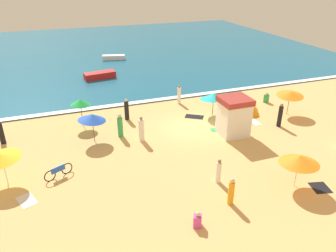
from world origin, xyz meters
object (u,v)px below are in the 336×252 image
beachgoer_2 (198,220)px  small_boat_1 (114,57)px  beachgoer_3 (219,172)px  beachgoer_8 (280,116)px  beach_umbrella_5 (1,156)px  beach_umbrella_3 (214,96)px  beach_umbrella_2 (92,117)px  lifeguard_cabana (234,116)px  beachgoer_10 (120,126)px  beach_tent (249,108)px  beachgoer_1 (179,95)px  beachgoer_12 (127,110)px  beach_umbrella_0 (80,102)px  beachgoer_11 (141,130)px  small_boat_0 (100,75)px  beachgoer_9 (231,192)px  beach_umbrella_1 (299,160)px  beachgoer_7 (266,98)px  parked_bicycle (59,171)px  beachgoer_0 (1,132)px  beach_umbrella_4 (290,94)px

beachgoer_2 → small_boat_1: beachgoer_2 is taller
beachgoer_3 → beachgoer_8: beachgoer_8 is taller
beach_umbrella_5 → beachgoer_2: size_ratio=3.49×
beachgoer_2 → beach_umbrella_3: bearing=60.1°
beach_umbrella_3 → beach_umbrella_2: bearing=-173.3°
lifeguard_cabana → beachgoer_2: (-6.45, -7.92, -1.11)m
beachgoer_10 → beach_umbrella_5: bearing=-155.1°
beach_tent → beachgoer_1: bearing=138.0°
beach_umbrella_5 → beachgoer_12: (8.55, 6.21, -0.95)m
beach_umbrella_0 → beachgoer_11: (3.71, -3.96, -1.12)m
small_boat_0 → beachgoer_9: bearing=-82.7°
beachgoer_8 → beach_umbrella_2: bearing=169.7°
beachgoer_2 → beach_umbrella_1: bearing=9.5°
beachgoer_3 → small_boat_1: bearing=90.5°
beach_umbrella_5 → beachgoer_8: (19.47, 0.93, -0.88)m
beach_umbrella_0 → beach_tent: 13.87m
beachgoer_8 → beachgoer_10: (-12.05, 2.51, -0.06)m
beachgoer_2 → beachgoer_9: size_ratio=0.53×
beach_umbrella_1 → small_boat_0: (-7.28, 23.59, -1.28)m
beach_umbrella_0 → beach_umbrella_2: bearing=-80.1°
small_boat_1 → beachgoer_7: bearing=-62.5°
beach_umbrella_0 → parked_bicycle: size_ratio=1.36×
parked_bicycle → beachgoer_8: size_ratio=0.87×
lifeguard_cabana → beach_umbrella_1: lifeguard_cabana is taller
beach_umbrella_3 → small_boat_0: 15.08m
beach_umbrella_1 → beach_umbrella_2: size_ratio=1.11×
beach_umbrella_5 → beachgoer_11: beach_umbrella_5 is taller
lifeguard_cabana → small_boat_1: 24.75m
beach_tent → beachgoer_8: (0.90, -2.84, 0.36)m
beachgoer_3 → beachgoer_8: 9.40m
beach_umbrella_2 → beach_tent: size_ratio=0.81×
beach_umbrella_0 → beach_umbrella_1: beach_umbrella_0 is taller
beach_tent → beachgoer_0: bearing=175.7°
beachgoer_1 → beachgoer_8: bearing=-51.6°
beachgoer_10 → beachgoer_7: bearing=8.5°
beach_umbrella_5 → parked_bicycle: beach_umbrella_5 is taller
beach_umbrella_3 → beachgoer_0: size_ratio=1.56×
beach_umbrella_3 → beachgoer_7: (5.97, 0.91, -1.25)m
small_boat_0 → small_boat_1: size_ratio=1.14×
beach_umbrella_2 → beachgoer_10: size_ratio=1.20×
beachgoer_7 → beach_umbrella_1: bearing=-118.0°
beach_umbrella_1 → beach_umbrella_5: beach_umbrella_5 is taller
beach_umbrella_5 → beachgoer_8: bearing=2.7°
beach_umbrella_4 → small_boat_0: (-13.44, 15.06, -1.37)m
lifeguard_cabana → beachgoer_8: size_ratio=1.52×
beach_umbrella_1 → beachgoer_7: bearing=62.0°
beach_umbrella_5 → beachgoer_9: bearing=-28.2°
parked_bicycle → small_boat_0: small_boat_0 is taller
beach_umbrella_1 → small_boat_1: size_ratio=0.78×
beachgoer_0 → beachgoer_8: beachgoer_8 is taller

